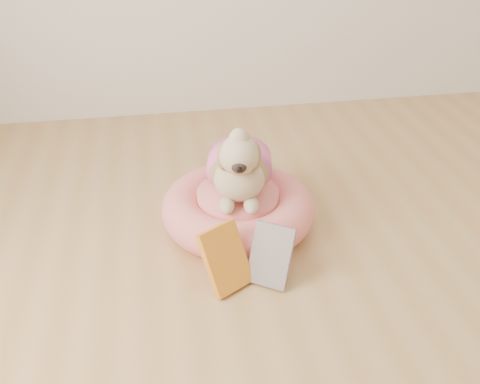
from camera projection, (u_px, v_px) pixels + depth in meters
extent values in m
cylinder|color=#F27C5E|center=(238.00, 214.00, 2.06)|extent=(0.42, 0.42, 0.09)
torus|color=#F27C5E|center=(238.00, 208.00, 2.04)|extent=(0.58, 0.58, 0.15)
cylinder|color=#F27C5E|center=(238.00, 200.00, 2.02)|extent=(0.31, 0.31, 0.08)
cube|color=gold|center=(225.00, 258.00, 1.74)|extent=(0.19, 0.18, 0.21)
cube|color=white|center=(271.00, 255.00, 1.76)|extent=(0.18, 0.17, 0.19)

